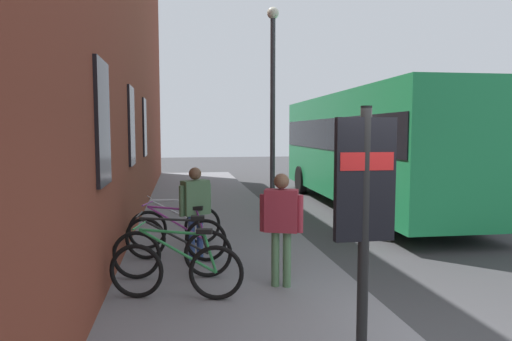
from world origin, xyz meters
name	(u,v)px	position (x,y,z in m)	size (l,w,h in m)	color
ground	(333,229)	(6.00, -1.00, 0.00)	(60.00, 60.00, 0.00)	#38383A
sidewalk_pavement	(210,215)	(8.00, 1.75, 0.06)	(24.00, 3.50, 0.12)	slate
station_facade	(131,47)	(8.99, 3.80, 4.60)	(22.00, 0.65, 9.21)	brown
bicycle_by_door	(177,270)	(1.77, 2.57, 0.51)	(0.58, 1.74, 0.97)	black
bicycle_nearest_sign	(173,252)	(2.63, 2.63, 0.51)	(0.48, 1.77, 0.97)	black
bicycle_under_window	(176,238)	(3.57, 2.60, 0.51)	(0.65, 1.71, 0.97)	black
bicycle_leaning_wall	(176,226)	(4.52, 2.60, 0.51)	(0.58, 1.74, 0.97)	black
transit_info_sign	(365,197)	(-0.29, 0.89, 1.72)	(0.10, 0.55, 2.40)	black
city_bus	(367,144)	(8.78, -3.00, 1.92)	(10.56, 2.86, 3.35)	#1E8C4C
pedestrian_by_facade	(281,218)	(2.02, 1.13, 1.09)	(0.37, 0.58, 1.60)	#4C724C
pedestrian_crossing_street	(195,203)	(3.59, 2.26, 1.08)	(0.41, 0.54, 1.57)	#334C8C
street_lamp	(273,96)	(6.71, 0.30, 3.14)	(0.28, 0.28, 5.09)	#333338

